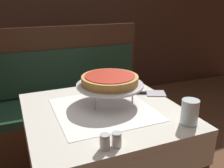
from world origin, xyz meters
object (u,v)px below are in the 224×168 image
dining_table_front (104,128)px  pizza_pan_stand (110,86)px  deep_dish_pizza (110,80)px  pepper_shaker (117,139)px  salt_shaker (105,142)px  condiment_caddy (18,52)px  pizza_server (146,93)px  water_glass_near (190,112)px  dining_table_rear (23,69)px  booth_bench (55,118)px

dining_table_front → pizza_pan_stand: bearing=47.8°
deep_dish_pizza → pepper_shaker: size_ratio=5.38×
salt_shaker → condiment_caddy: (-0.21, 1.89, 0.00)m
salt_shaker → condiment_caddy: condiment_caddy is taller
pizza_server → water_glass_near: bearing=-91.6°
dining_table_rear → pizza_pan_stand: bearing=-74.8°
booth_bench → water_glass_near: 1.29m
dining_table_rear → water_glass_near: 1.90m
dining_table_front → pizza_server: bearing=18.4°
booth_bench → salt_shaker: bearing=-89.8°
pizza_server → condiment_caddy: size_ratio=1.44×
condiment_caddy → salt_shaker: bearing=-83.7°
dining_table_rear → salt_shaker: size_ratio=11.61×
pepper_shaker → deep_dish_pizza: bearing=71.1°
dining_table_rear → pizza_server: 1.52m
booth_bench → salt_shaker: size_ratio=26.52×
salt_shaker → pepper_shaker: salt_shaker is taller
booth_bench → pizza_server: size_ratio=6.29×
dining_table_front → salt_shaker: size_ratio=12.98×
dining_table_rear → condiment_caddy: (-0.02, 0.07, 0.17)m
dining_table_front → salt_shaker: bearing=-110.2°
dining_table_front → booth_bench: bearing=99.0°
dining_table_rear → pizza_server: (0.64, -1.37, 0.14)m
dining_table_front → water_glass_near: 0.47m
pizza_pan_stand → pizza_server: 0.28m
dining_table_rear → water_glass_near: water_glass_near is taller
dining_table_front → pizza_pan_stand: pizza_pan_stand is taller
booth_bench → salt_shaker: 1.24m
water_glass_near → salt_shaker: water_glass_near is taller
booth_bench → pizza_server: (0.45, -0.71, 0.41)m
dining_table_front → pepper_shaker: bearing=-102.4°
dining_table_front → pizza_server: (0.32, 0.11, 0.11)m
pepper_shaker → condiment_caddy: condiment_caddy is taller
pizza_server → salt_shaker: (-0.45, -0.45, 0.03)m
dining_table_rear → dining_table_front: bearing=-78.0°
deep_dish_pizza → water_glass_near: size_ratio=2.66×
pizza_server → water_glass_near: size_ratio=2.22×
water_glass_near → condiment_caddy: 1.96m
dining_table_rear → pepper_shaker: pepper_shaker is taller
booth_bench → pepper_shaker: (0.05, -1.16, 0.44)m
salt_shaker → pizza_server: bearing=45.0°
pizza_pan_stand → condiment_caddy: condiment_caddy is taller
dining_table_front → pizza_pan_stand: 0.23m
pizza_pan_stand → deep_dish_pizza: deep_dish_pizza is taller
pizza_server → pepper_shaker: size_ratio=4.48×
water_glass_near → salt_shaker: (-0.44, -0.04, -0.03)m
booth_bench → pepper_shaker: 1.24m
water_glass_near → pepper_shaker: bearing=-174.1°
pizza_pan_stand → pepper_shaker: pizza_pan_stand is taller
pizza_pan_stand → dining_table_front: bearing=-132.2°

